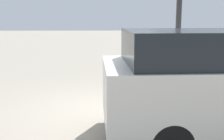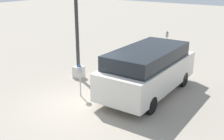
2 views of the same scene
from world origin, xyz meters
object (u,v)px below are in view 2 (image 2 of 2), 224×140
at_px(parking_meter_near, 80,73).
at_px(lamp_post, 77,41).
at_px(parked_van, 148,69).
at_px(parking_meter_far, 167,38).
at_px(fire_hydrant, 154,53).

bearing_deg(parking_meter_near, lamp_post, 35.29).
bearing_deg(parking_meter_near, parked_van, -57.36).
distance_m(parking_meter_near, parking_meter_far, 7.68).
xyz_separation_m(parking_meter_far, fire_hydrant, (-1.12, 0.23, -0.72)).
height_order(lamp_post, parked_van, lamp_post).
distance_m(lamp_post, parked_van, 3.66).
bearing_deg(lamp_post, parked_van, -85.56).
distance_m(parked_van, fire_hydrant, 5.27).
distance_m(parking_meter_near, fire_hydrant, 6.59).
bearing_deg(lamp_post, parking_meter_far, -14.48).
bearing_deg(parking_meter_far, lamp_post, 156.22).
xyz_separation_m(lamp_post, parked_van, (0.28, -3.57, -0.71)).
height_order(parking_meter_far, parked_van, parked_van).
bearing_deg(fire_hydrant, parking_meter_near, -178.40).
bearing_deg(fire_hydrant, parked_van, -154.80).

